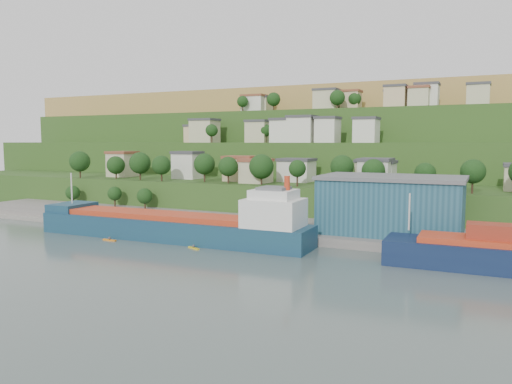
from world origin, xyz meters
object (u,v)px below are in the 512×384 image
Objects in this scene: warehouse at (391,204)px; kayak_orange at (110,239)px; caravan at (66,208)px; cargo_ship_near at (178,228)px.

kayak_orange is (-57.80, -26.27, -8.17)m from warehouse.
caravan is 1.66× the size of kayak_orange.
cargo_ship_near is 15.67m from kayak_orange.
kayak_orange is (37.81, -23.53, -2.32)m from caravan.
cargo_ship_near reaches higher than caravan.
kayak_orange is at bearing -152.95° from cargo_ship_near.
caravan reaches higher than kayak_orange.
warehouse reaches higher than kayak_orange.
cargo_ship_near is 2.18× the size of warehouse.
caravan is 44.60m from kayak_orange.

